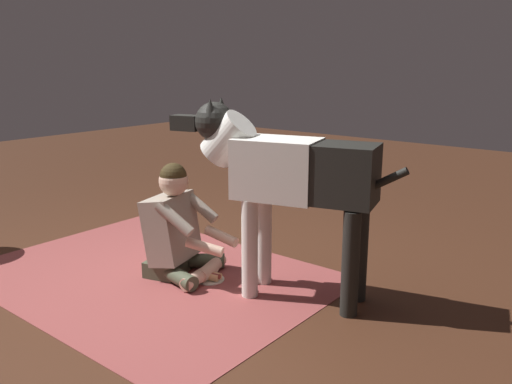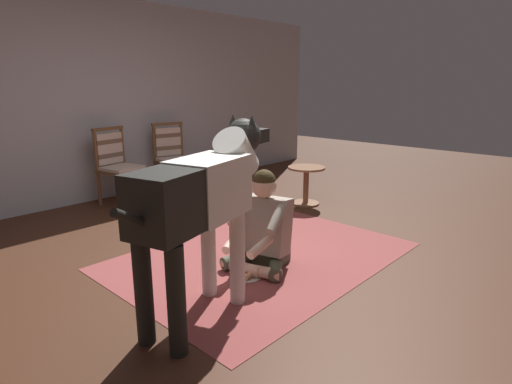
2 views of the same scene
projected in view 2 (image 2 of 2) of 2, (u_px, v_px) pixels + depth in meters
ground_plane at (244, 256)px, 3.79m from camera, size 15.23×15.23×0.00m
back_wall at (85, 101)px, 5.34m from camera, size 8.80×0.10×2.60m
area_rug at (262, 256)px, 3.80m from camera, size 2.55×1.87×0.01m
dining_chair_left_of_pair at (117, 162)px, 5.36m from camera, size 0.53×0.53×0.98m
dining_chair_right_of_pair at (172, 154)px, 5.97m from camera, size 0.54×0.54×0.98m
person_sitting_on_floor at (263, 228)px, 3.51m from camera, size 0.70×0.58×0.84m
large_dog at (204, 195)px, 2.67m from camera, size 1.56×0.58×1.30m
hot_dog_on_plate at (248, 275)px, 3.37m from camera, size 0.21×0.21×0.06m
round_side_table at (306, 182)px, 5.36m from camera, size 0.47×0.47×0.49m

